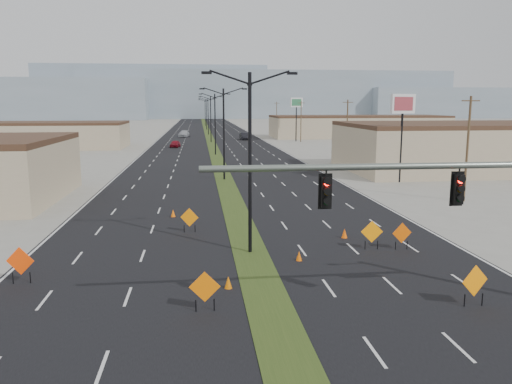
{
  "coord_description": "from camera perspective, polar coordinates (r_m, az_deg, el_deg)",
  "views": [
    {
      "loc": [
        -2.79,
        -15.15,
        8.31
      ],
      "look_at": [
        0.53,
        13.63,
        3.2
      ],
      "focal_mm": 35.0,
      "sensor_mm": 36.0,
      "label": 1
    }
  ],
  "objects": [
    {
      "name": "pole_sign_east_far",
      "position": [
        114.2,
        4.64,
        9.81
      ],
      "size": [
        3.08,
        1.54,
        9.78
      ],
      "rotation": [
        0.0,
        0.0,
        0.39
      ],
      "color": "black",
      "rests_on": "ground"
    },
    {
      "name": "construction_sign_1",
      "position": [
        20.56,
        -5.88,
        -10.89
      ],
      "size": [
        1.27,
        0.09,
        1.69
      ],
      "rotation": [
        0.0,
        0.0,
        -0.04
      ],
      "color": "orange",
      "rests_on": "ground"
    },
    {
      "name": "utility_pole_0",
      "position": [
        46.31,
        23.01,
        4.71
      ],
      "size": [
        1.6,
        0.2,
        9.0
      ],
      "color": "#4C3823",
      "rests_on": "ground"
    },
    {
      "name": "streetlight_2",
      "position": [
        83.25,
        -4.7,
        7.98
      ],
      "size": [
        5.15,
        0.24,
        10.02
      ],
      "color": "black",
      "rests_on": "ground"
    },
    {
      "name": "car_left",
      "position": [
        99.09,
        -9.23,
        5.45
      ],
      "size": [
        2.14,
        4.18,
        1.36
      ],
      "primitive_type": "imported",
      "rotation": [
        0.0,
        0.0,
        -0.14
      ],
      "color": "maroon",
      "rests_on": "ground"
    },
    {
      "name": "road_surface",
      "position": [
        115.48,
        -5.2,
        5.83
      ],
      "size": [
        25.0,
        400.0,
        0.02
      ],
      "primitive_type": "cube",
      "color": "black",
      "rests_on": "ground"
    },
    {
      "name": "mesa_east",
      "position": [
        355.71,
        24.68,
        9.21
      ],
      "size": [
        160.0,
        50.0,
        18.0
      ],
      "primitive_type": "cube",
      "color": "gray",
      "rests_on": "ground"
    },
    {
      "name": "streetlight_3",
      "position": [
        111.22,
        -5.19,
        8.47
      ],
      "size": [
        5.15,
        0.24,
        10.02
      ],
      "color": "black",
      "rests_on": "ground"
    },
    {
      "name": "pole_sign_east_near",
      "position": [
        55.56,
        16.42,
        8.91
      ],
      "size": [
        3.02,
        1.27,
        9.38
      ],
      "rotation": [
        0.0,
        0.0,
        0.31
      ],
      "color": "black",
      "rests_on": "ground"
    },
    {
      "name": "utility_pole_1",
      "position": [
        78.62,
        10.36,
        7.19
      ],
      "size": [
        1.6,
        0.2,
        9.0
      ],
      "color": "#4C3823",
      "rests_on": "ground"
    },
    {
      "name": "utility_pole_2",
      "position": [
        112.54,
        5.16,
        8.11
      ],
      "size": [
        1.6,
        0.2,
        9.0
      ],
      "color": "#4C3823",
      "rests_on": "ground"
    },
    {
      "name": "streetlight_4",
      "position": [
        139.21,
        -5.49,
        8.76
      ],
      "size": [
        5.15,
        0.24,
        10.02
      ],
      "color": "black",
      "rests_on": "ground"
    },
    {
      "name": "utility_pole_3",
      "position": [
        146.98,
        2.37,
        8.57
      ],
      "size": [
        1.6,
        0.2,
        9.0
      ],
      "color": "#4C3823",
      "rests_on": "ground"
    },
    {
      "name": "construction_sign_5",
      "position": [
        30.03,
        16.34,
        -4.62
      ],
      "size": [
        1.19,
        0.2,
        1.6
      ],
      "rotation": [
        0.0,
        0.0,
        0.14
      ],
      "color": "#DB5104",
      "rests_on": "ground"
    },
    {
      "name": "ground",
      "position": [
        17.5,
        3.59,
        -18.36
      ],
      "size": [
        600.0,
        600.0,
        0.0
      ],
      "primitive_type": "plane",
      "color": "gray",
      "rests_on": "ground"
    },
    {
      "name": "construction_sign_2",
      "position": [
        32.94,
        -7.62,
        -2.99
      ],
      "size": [
        1.18,
        0.4,
        1.62
      ],
      "rotation": [
        0.0,
        0.0,
        -0.3
      ],
      "color": "orange",
      "rests_on": "ground"
    },
    {
      "name": "streetlight_6",
      "position": [
        195.19,
        -5.83,
        9.1
      ],
      "size": [
        5.15,
        0.24,
        10.02
      ],
      "color": "black",
      "rests_on": "ground"
    },
    {
      "name": "car_mid",
      "position": [
        118.94,
        -1.34,
        6.39
      ],
      "size": [
        2.08,
        5.12,
        1.65
      ],
      "primitive_type": "imported",
      "rotation": [
        0.0,
        0.0,
        0.07
      ],
      "color": "black",
      "rests_on": "ground"
    },
    {
      "name": "streetlight_5",
      "position": [
        167.2,
        -5.69,
        8.96
      ],
      "size": [
        5.15,
        0.24,
        10.02
      ],
      "color": "black",
      "rests_on": "ground"
    },
    {
      "name": "signal_mast",
      "position": [
        20.86,
        26.51,
        -0.77
      ],
      "size": [
        16.3,
        0.6,
        8.0
      ],
      "color": "slate",
      "rests_on": "ground"
    },
    {
      "name": "cone_3",
      "position": [
        37.74,
        -9.45,
        -2.41
      ],
      "size": [
        0.43,
        0.43,
        0.58
      ],
      "primitive_type": "cone",
      "rotation": [
        0.0,
        0.0,
        0.29
      ],
      "color": "#FE6505",
      "rests_on": "ground"
    },
    {
      "name": "streetlight_0",
      "position": [
        27.45,
        -0.7,
        3.95
      ],
      "size": [
        5.15,
        0.24,
        10.02
      ],
      "color": "black",
      "rests_on": "ground"
    },
    {
      "name": "cone_2",
      "position": [
        31.91,
        10.08,
        -4.67
      ],
      "size": [
        0.45,
        0.45,
        0.62
      ],
      "primitive_type": "cone",
      "rotation": [
        0.0,
        0.0,
        0.24
      ],
      "color": "#FF5A05",
      "rests_on": "ground"
    },
    {
      "name": "mesa_backdrop",
      "position": [
        336.34,
        -11.43,
        11.11
      ],
      "size": [
        140.0,
        50.0,
        32.0
      ],
      "primitive_type": "cube",
      "color": "gray",
      "rests_on": "ground"
    },
    {
      "name": "car_far",
      "position": [
        130.54,
        -8.23,
        6.61
      ],
      "size": [
        3.0,
        5.93,
        1.65
      ],
      "primitive_type": "imported",
      "rotation": [
        0.0,
        0.0,
        -0.13
      ],
      "color": "#ABAEB4",
      "rests_on": "ground"
    },
    {
      "name": "median_strip",
      "position": [
        115.48,
        -5.2,
        5.83
      ],
      "size": [
        2.0,
        400.0,
        0.04
      ],
      "primitive_type": "cube",
      "color": "#2C4016",
      "rests_on": "ground"
    },
    {
      "name": "building_se_near",
      "position": [
        70.73,
        24.88,
        4.57
      ],
      "size": [
        36.0,
        18.0,
        5.5
      ],
      "primitive_type": "cube",
      "color": "tan",
      "rests_on": "ground"
    },
    {
      "name": "building_se_far",
      "position": [
        131.76,
        11.56,
        7.27
      ],
      "size": [
        44.0,
        16.0,
        5.0
      ],
      "primitive_type": "cube",
      "color": "tan",
      "rests_on": "ground"
    },
    {
      "name": "cone_1",
      "position": [
        23.14,
        -3.19,
        -10.28
      ],
      "size": [
        0.45,
        0.45,
        0.59
      ],
      "primitive_type": "cone",
      "rotation": [
        0.0,
        0.0,
        0.35
      ],
      "color": "#D76704",
      "rests_on": "ground"
    },
    {
      "name": "construction_sign_3",
      "position": [
        29.58,
        13.1,
        -4.55
      ],
      "size": [
        1.28,
        0.12,
        1.71
      ],
      "rotation": [
        0.0,
        0.0,
        -0.06
      ],
      "color": "orange",
      "rests_on": "ground"
    },
    {
      "name": "building_sw_far",
      "position": [
        104.5,
        -22.92,
        5.89
      ],
      "size": [
        30.0,
        14.0,
        4.5
      ],
      "primitive_type": "cube",
      "color": "tan",
      "rests_on": "ground"
    },
    {
      "name": "cone_0",
      "position": [
        27.1,
        4.94,
        -7.3
      ],
      "size": [
        0.37,
        0.37,
        0.54
      ],
      "primitive_type": "cone",
      "rotation": [
        0.0,
        0.0,
        0.16
      ],
      "color": "#EE6005",
      "rests_on": "ground"
    },
    {
      "name": "streetlight_1",
      "position": [
        55.3,
        -3.7,
        6.98
      ],
      "size": [
        5.15,
        0.24,
        10.02
      ],
      "color": "black",
      "rests_on": "ground"
    },
    {
      "name": "construction_sign_0",
      "position": [
        25.91,
        -25.34,
        -7.26
      ],
      "size": [
        1.33,
        0.25,
        1.78
      ],
      "rotation": [
        0.0,
        0.0,
        -0.16
      ],
      "color": "#F73D05",
      "rests_on": "ground"
    },
    {
      "name": "construction_sign_4",
      "position": [
        22.8,
        23.73,
        -9.42
      ],
      "size": [
        1.3,
        0.41,
        1.79
      ],
      "rotation": [
        0.0,
        0.0,
        0.28
      ],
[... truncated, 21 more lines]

